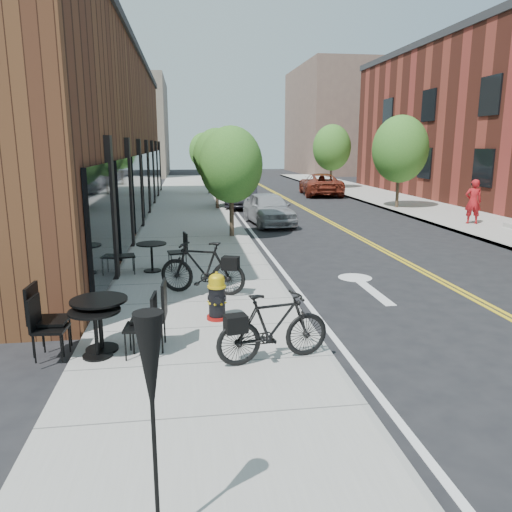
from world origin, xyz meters
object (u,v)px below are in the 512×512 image
bicycle_right (273,327)px  parked_car_far (320,184)px  parked_car_c (235,179)px  parked_car_a (269,208)px  bicycle_left (202,268)px  parked_car_b (242,192)px  patio_umbrella (151,383)px  fire_hydrant (217,297)px  bistro_set_b (100,317)px  pedestrian (473,202)px  bistro_set_a (96,326)px  bistro_set_c (152,253)px

bicycle_right → parked_car_far: bearing=-28.5°
parked_car_c → parked_car_a: bearing=-86.1°
bicycle_left → parked_car_b: (2.68, 16.26, 0.08)m
bicycle_left → patio_umbrella: (-0.61, -6.94, 0.84)m
fire_hydrant → bicycle_right: 2.09m
fire_hydrant → bistro_set_b: 2.24m
parked_car_b → pedestrian: (8.59, -7.91, 0.24)m
fire_hydrant → patio_umbrella: 5.44m
bistro_set_a → parked_car_far: size_ratio=0.35×
bistro_set_a → parked_car_c: size_ratio=0.34×
patio_umbrella → parked_car_c: patio_umbrella is taller
bistro_set_b → parked_car_c: bearing=83.1°
bicycle_left → pedestrian: bearing=148.0°
pedestrian → parked_car_b: bearing=-27.3°
bicycle_right → patio_umbrella: 3.77m
bicycle_left → bicycle_right: (0.92, -3.61, -0.05)m
parked_car_b → parked_car_far: (5.85, 5.44, -0.06)m
bistro_set_c → parked_car_far: bearing=52.8°
bicycle_left → parked_car_a: (3.12, 10.03, -0.02)m
bicycle_left → bicycle_right: bearing=35.8°
bistro_set_c → parked_car_far: parked_car_far is taller
bistro_set_c → pedestrian: bearing=15.7°
parked_car_a → pedestrian: bearing=-17.4°
fire_hydrant → bicycle_left: 1.67m
bicycle_left → bicycle_right: 3.72m
fire_hydrant → parked_car_b: parked_car_b is taller
bicycle_right → parked_car_a: (2.20, 13.64, 0.02)m
bicycle_right → parked_car_a: bearing=-21.0°
bistro_set_a → parked_car_a: 13.98m
bistro_set_a → patio_umbrella: bearing=-69.4°
fire_hydrant → bicycle_right: bearing=-52.7°
bicycle_left → bistro_set_c: bicycle_left is taller
bicycle_right → pedestrian: size_ratio=0.98×
bicycle_right → parked_car_c: 30.11m
patio_umbrella → bicycle_left: bearing=85.0°
fire_hydrant → pedestrian: size_ratio=0.50×
patio_umbrella → bistro_set_a: bearing=106.1°
bistro_set_c → pedestrian: size_ratio=1.00×
parked_car_a → pedestrian: size_ratio=2.20×
bicycle_left → bicycle_right: size_ratio=1.09×
bicycle_right → bistro_set_c: 6.14m
fire_hydrant → bicycle_left: bicycle_left is taller
patio_umbrella → parked_car_b: (3.29, 23.20, -0.76)m
bicycle_left → bistro_set_b: 3.30m
bicycle_left → bistro_set_c: 2.47m
fire_hydrant → pedestrian: (11.07, 9.99, 0.47)m
parked_car_a → parked_car_far: 12.86m
parked_car_far → pedestrian: bearing=107.8°
bistro_set_a → parked_car_a: (4.84, 13.11, 0.07)m
parked_car_b → parked_car_far: bearing=49.7°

